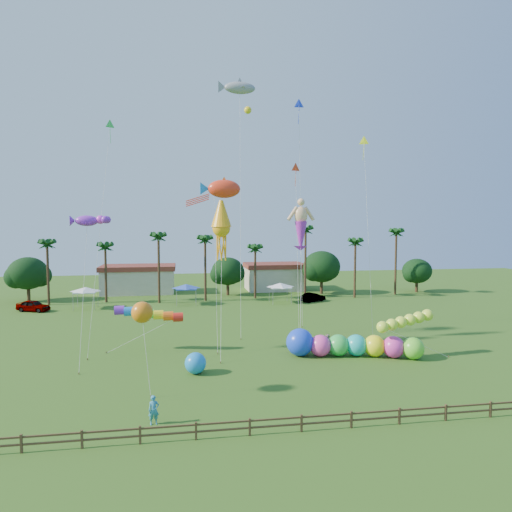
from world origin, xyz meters
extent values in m
plane|color=#285116|center=(0.00, 0.00, 0.00)|extent=(160.00, 160.00, 0.00)
cylinder|color=#3A2819|center=(-26.00, 40.00, 4.50)|extent=(0.36, 0.36, 9.00)
cylinder|color=#3A2819|center=(-18.00, 41.00, 4.25)|extent=(0.36, 0.36, 8.50)
cylinder|color=#3A2819|center=(-10.00, 39.00, 5.00)|extent=(0.36, 0.36, 10.00)
cylinder|color=#3A2819|center=(-3.00, 40.00, 4.75)|extent=(0.36, 0.36, 9.50)
cylinder|color=#3A2819|center=(5.00, 41.00, 4.00)|extent=(0.36, 0.36, 8.00)
cylinder|color=#3A2819|center=(13.00, 40.00, 5.50)|extent=(0.36, 0.36, 11.00)
cylinder|color=#3A2819|center=(21.00, 39.00, 4.50)|extent=(0.36, 0.36, 9.00)
cylinder|color=#3A2819|center=(29.00, 41.00, 5.25)|extent=(0.36, 0.36, 10.50)
sphere|color=#113814|center=(-30.00, 44.00, 4.34)|extent=(5.88, 5.88, 5.88)
sphere|color=#113814|center=(1.00, 45.00, 4.03)|extent=(5.46, 5.46, 5.46)
sphere|color=#113814|center=(17.00, 44.00, 4.65)|extent=(6.30, 6.30, 6.30)
sphere|color=#113814|center=(34.00, 43.00, 3.72)|extent=(5.04, 5.04, 5.04)
cube|color=beige|center=(-14.00, 50.00, 2.00)|extent=(12.00, 7.00, 4.00)
cube|color=beige|center=(10.00, 50.00, 2.00)|extent=(10.00, 7.00, 4.00)
pyramid|color=white|center=(-20.00, 36.00, 2.75)|extent=(3.00, 3.00, 0.60)
pyramid|color=blue|center=(-6.00, 37.00, 2.75)|extent=(3.00, 3.00, 0.60)
pyramid|color=white|center=(8.00, 36.00, 2.75)|extent=(3.00, 3.00, 0.60)
cube|color=brown|center=(-15.00, -6.00, 0.50)|extent=(0.12, 0.12, 1.00)
cube|color=brown|center=(-12.00, -6.00, 0.50)|extent=(0.12, 0.12, 1.00)
cube|color=brown|center=(-9.00, -6.00, 0.50)|extent=(0.12, 0.12, 1.00)
cube|color=brown|center=(-6.00, -6.00, 0.50)|extent=(0.12, 0.12, 1.00)
cube|color=brown|center=(-3.00, -6.00, 0.50)|extent=(0.12, 0.12, 1.00)
cube|color=brown|center=(0.00, -6.00, 0.50)|extent=(0.12, 0.12, 1.00)
cube|color=brown|center=(3.00, -6.00, 0.50)|extent=(0.12, 0.12, 1.00)
cube|color=brown|center=(6.00, -6.00, 0.50)|extent=(0.12, 0.12, 1.00)
cube|color=brown|center=(9.00, -6.00, 0.50)|extent=(0.12, 0.12, 1.00)
cube|color=brown|center=(12.00, -6.00, 0.50)|extent=(0.12, 0.12, 1.00)
cube|color=brown|center=(0.00, -6.00, 0.85)|extent=(36.00, 0.08, 0.10)
cube|color=brown|center=(0.00, -6.00, 0.45)|extent=(36.00, 0.08, 0.10)
imported|color=#4C4C54|center=(-26.66, 35.02, 0.78)|extent=(4.92, 3.46, 1.56)
imported|color=#4C4C54|center=(13.23, 36.41, 0.68)|extent=(4.35, 3.12, 1.36)
imported|color=teal|center=(-8.41, -3.63, 0.87)|extent=(0.70, 0.53, 1.73)
imported|color=#A49689|center=(6.41, 8.63, 0.93)|extent=(1.13, 1.15, 1.87)
sphere|color=#FF43AB|center=(5.58, 8.23, 0.97)|extent=(1.94, 1.94, 1.94)
sphere|color=green|center=(7.21, 8.10, 0.97)|extent=(1.94, 1.94, 1.94)
sphere|color=#1AB7BB|center=(8.81, 7.83, 0.97)|extent=(1.94, 1.94, 1.94)
sphere|color=#FFF81A|center=(10.37, 7.38, 0.97)|extent=(1.94, 1.94, 1.94)
sphere|color=#EE38B4|center=(11.88, 6.75, 0.97)|extent=(1.94, 1.94, 1.94)
sphere|color=#64DC31|center=(13.37, 6.06, 0.97)|extent=(1.94, 1.94, 1.94)
sphere|color=blue|center=(3.80, 8.69, 1.24)|extent=(3.02, 3.02, 2.48)
sphere|color=#1882DF|center=(-5.67, 5.24, 0.85)|extent=(1.70, 1.70, 1.70)
cylinder|color=red|center=(-8.63, 12.01, 3.23)|extent=(6.40, 1.49, 0.86)
cylinder|color=silver|center=(-10.33, 12.20, 1.61)|extent=(6.58, 0.42, 3.25)
cylinder|color=brown|center=(-13.61, 12.40, 0.08)|extent=(0.08, 0.08, 0.16)
ellipsoid|color=#CFF937|center=(10.69, 6.51, 2.86)|extent=(5.71, 2.46, 1.23)
cylinder|color=silver|center=(13.75, 6.29, 1.43)|extent=(6.13, 0.48, 2.88)
cylinder|color=brown|center=(16.81, 6.06, 0.08)|extent=(0.08, 0.08, 0.16)
sphere|color=orange|center=(-9.35, 0.79, 5.91)|extent=(1.69, 1.69, 1.46)
cylinder|color=silver|center=(-9.10, 0.73, 2.96)|extent=(0.51, 0.16, 5.92)
cylinder|color=brown|center=(-8.86, 0.66, 0.08)|extent=(0.08, 0.08, 0.16)
cylinder|color=silver|center=(4.48, 11.10, 5.74)|extent=(1.15, 4.32, 11.50)
cylinder|color=brown|center=(3.92, 8.95, 0.08)|extent=(0.08, 0.08, 0.16)
ellipsoid|color=red|center=(-2.30, 15.92, 15.46)|extent=(5.16, 2.39, 2.07)
cylinder|color=silver|center=(-2.89, 13.17, 7.73)|extent=(1.22, 5.53, 15.46)
cylinder|color=brown|center=(-3.49, 10.42, 0.08)|extent=(0.08, 0.08, 0.16)
ellipsoid|color=gray|center=(0.14, 22.16, 27.39)|extent=(4.78, 1.75, 1.70)
cylinder|color=silver|center=(-0.29, 18.69, 13.69)|extent=(0.88, 6.97, 27.39)
cylinder|color=brown|center=(-0.72, 15.21, 0.08)|extent=(0.08, 0.08, 0.16)
cone|color=#FFA714|center=(-2.93, 12.30, 11.51)|extent=(2.03, 2.03, 5.45)
cylinder|color=silver|center=(-3.20, 9.95, 5.76)|extent=(0.57, 4.73, 11.52)
cylinder|color=brown|center=(-3.47, 7.60, 0.08)|extent=(0.08, 0.08, 0.16)
ellipsoid|color=purple|center=(-14.85, 11.49, 12.18)|extent=(3.82, 2.69, 1.34)
cylinder|color=silver|center=(-14.82, 9.02, 6.09)|extent=(0.08, 4.97, 12.19)
cylinder|color=brown|center=(-14.79, 6.54, 0.08)|extent=(0.08, 0.08, 0.16)
cone|color=red|center=(5.97, 19.10, 18.09)|extent=(1.22, 0.54, 1.20)
cylinder|color=silver|center=(5.79, 17.48, 9.04)|extent=(0.38, 3.27, 18.09)
cylinder|color=brown|center=(5.62, 15.86, 0.08)|extent=(0.08, 0.08, 0.16)
cone|color=#E7FF1A|center=(12.37, 15.39, 20.55)|extent=(1.19, 0.62, 1.18)
cylinder|color=silver|center=(12.36, 13.77, 10.27)|extent=(0.03, 3.25, 20.55)
cylinder|color=brown|center=(12.35, 12.16, 0.08)|extent=(0.08, 0.08, 0.16)
cone|color=green|center=(-13.17, 14.76, 21.23)|extent=(0.99, 0.70, 1.03)
cylinder|color=silver|center=(-14.04, 12.61, 10.62)|extent=(1.77, 4.33, 21.24)
cylinder|color=brown|center=(-14.91, 10.46, 0.08)|extent=(0.08, 0.08, 0.16)
cone|color=#1732D7|center=(7.25, 22.77, 26.00)|extent=(1.37, 0.41, 1.34)
cylinder|color=silver|center=(7.14, 21.22, 13.00)|extent=(0.26, 3.12, 26.00)
cylinder|color=brown|center=(7.02, 19.67, 0.08)|extent=(0.08, 0.08, 0.16)
camera|label=1|loc=(-6.71, -30.58, 11.88)|focal=32.00mm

